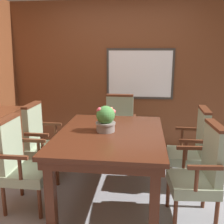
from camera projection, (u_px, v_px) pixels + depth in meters
ground_plane at (105, 199)px, 3.01m from camera, size 14.00×14.00×0.00m
wall_back at (120, 76)px, 4.45m from camera, size 7.20×0.08×2.45m
dining_table at (110, 141)px, 2.94m from camera, size 1.17×1.51×0.77m
chair_head_far at (119, 126)px, 4.03m from camera, size 0.51×0.45×1.00m
chair_left_far at (42, 139)px, 3.43m from camera, size 0.45×0.51×1.00m
chair_right_far at (193, 146)px, 3.19m from camera, size 0.46×0.51×1.00m
chair_right_near at (201, 171)px, 2.55m from camera, size 0.48×0.53×1.00m
chair_left_near at (20, 161)px, 2.77m from camera, size 0.45×0.51×1.00m
potted_plant at (106, 119)px, 2.93m from camera, size 0.22×0.23×0.29m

